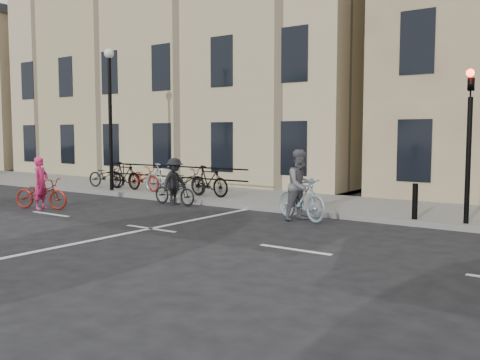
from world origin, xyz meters
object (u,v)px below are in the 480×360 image
Objects in this scene: cyclist_grey at (301,192)px; cyclist_dark at (175,186)px; lamp_post at (110,101)px; cyclist_pink at (41,191)px; traffic_light at (469,127)px.

cyclist_grey is 1.18× the size of cyclist_dark.
lamp_post is 5.08m from cyclist_pink.
traffic_light reaches higher than cyclist_grey.
traffic_light is 1.95× the size of cyclist_grey.
cyclist_grey reaches higher than cyclist_dark.
cyclist_pink is 7.96m from cyclist_grey.
traffic_light is 2.29× the size of cyclist_dark.
cyclist_grey is at bearing -7.53° from lamp_post.
lamp_post is 2.63× the size of cyclist_grey.
cyclist_pink is (1.34, -3.91, -2.94)m from lamp_post.
cyclist_grey is (7.46, 2.75, 0.21)m from cyclist_pink.
cyclist_dark is at bearing 108.62° from cyclist_grey.
cyclist_grey reaches higher than cyclist_pink.
lamp_post is 5.01m from cyclist_dark.
cyclist_dark is (-4.81, 0.32, -0.16)m from cyclist_grey.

